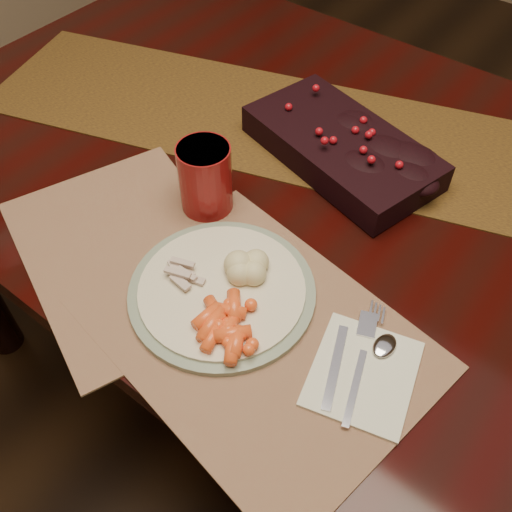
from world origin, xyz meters
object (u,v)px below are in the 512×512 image
Objects in this scene: red_cup at (205,178)px; napkin at (363,373)px; baby_carrots at (230,322)px; mashed_potatoes at (244,261)px; turkey_shreds at (183,274)px; centerpiece at (342,143)px; dining_table at (337,317)px; placemat_main at (255,333)px; dinner_plate at (222,291)px.

napkin is at bearing -17.43° from red_cup.
mashed_potatoes reaches higher than baby_carrots.
centerpiece is at bearing 85.74° from turkey_shreds.
dining_table is 0.51m from placemat_main.
centerpiece reaches higher than placemat_main.
napkin is at bearing -8.74° from mashed_potatoes.
placemat_main is (0.11, -0.39, -0.04)m from centerpiece.
dining_table is 0.54m from baby_carrots.
dining_table is 6.53× the size of dinner_plate.
red_cup reaches higher than centerpiece.
centerpiece is 0.42m from baby_carrots.
placemat_main is at bearing -43.26° from mashed_potatoes.
placemat_main is 0.08m from dinner_plate.
mashed_potatoes is at bearing -99.67° from dining_table.
baby_carrots reaches higher than turkey_shreds.
placemat_main is 0.16m from napkin.
mashed_potatoes is 0.09m from turkey_shreds.
turkey_shreds is at bearing -132.42° from mashed_potatoes.
placemat_main is 3.95× the size of red_cup.
dinner_plate is at bearing 168.00° from napkin.
red_cup reaches higher than placemat_main.
centerpiece reaches higher than dining_table.
baby_carrots is at bearing -89.73° from dining_table.
mashed_potatoes is 0.23m from napkin.
baby_carrots is at bearing -39.73° from dinner_plate.
centerpiece is 5.50× the size of turkey_shreds.
red_cup is (-0.37, 0.12, 0.06)m from napkin.
baby_carrots is at bearing -11.65° from turkey_shreds.
centerpiece is 0.37m from dinner_plate.
dining_table is at bearing -35.50° from centerpiece.
placemat_main is 1.71× the size of dinner_plate.
centerpiece is at bearing 95.86° from mashed_potatoes.
dinner_plate is at bearing 172.98° from placemat_main.
turkey_shreds is (-0.14, 0.00, 0.02)m from placemat_main.
centerpiece is 0.44m from napkin.
dining_table is 24.37× the size of mashed_potatoes.
turkey_shreds is at bearing -94.26° from centerpiece.
centerpiece is (-0.08, 0.06, 0.41)m from dining_table.
dining_table is 0.53m from turkey_shreds.
placemat_main is (0.03, -0.33, 0.38)m from dining_table.
red_cup is at bearing -136.17° from dining_table.
turkey_shreds is at bearing 168.35° from baby_carrots.
baby_carrots is (0.08, -0.41, -0.01)m from centerpiece.
placemat_main is 4.57× the size of baby_carrots.
baby_carrots is at bearing -62.55° from mashed_potatoes.
red_cup is at bearing 150.51° from mashed_potatoes.
dinner_plate is 2.68× the size of baby_carrots.
centerpiece is at bearing 94.35° from dinner_plate.
dining_table is at bearing 104.44° from placemat_main.
dinner_plate is (-0.08, 0.02, 0.01)m from placemat_main.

